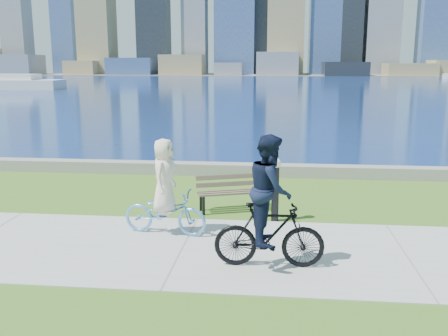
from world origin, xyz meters
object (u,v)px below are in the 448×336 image
(bollard_lamp, at_px, (275,185))
(cyclist_woman, at_px, (165,199))
(park_bench, at_px, (230,189))
(cyclist_man, at_px, (270,213))

(bollard_lamp, relative_size, cyclist_woman, 0.73)
(park_bench, bearing_deg, cyclist_woman, -140.75)
(cyclist_woman, xyz_separation_m, cyclist_man, (2.07, -1.42, 0.23))
(cyclist_woman, bearing_deg, park_bench, -23.61)
(bollard_lamp, distance_m, cyclist_woman, 2.41)
(cyclist_man, bearing_deg, bollard_lamp, -3.60)
(park_bench, xyz_separation_m, bollard_lamp, (1.03, -0.73, 0.31))
(bollard_lamp, bearing_deg, cyclist_man, -91.97)
(park_bench, distance_m, bollard_lamp, 1.30)
(park_bench, xyz_separation_m, cyclist_woman, (-1.12, -1.80, 0.24))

